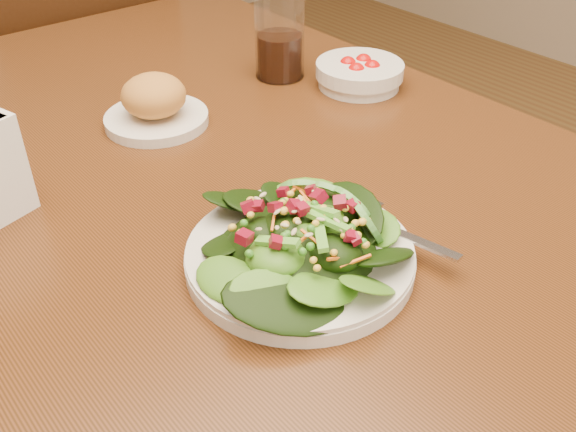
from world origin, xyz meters
name	(u,v)px	position (x,y,z in m)	size (l,w,h in m)	color
dining_table	(232,228)	(0.00, 0.00, 0.65)	(0.90, 1.40, 0.75)	#562C14
chair_far	(93,90)	(0.19, 0.89, 0.50)	(0.51, 0.51, 0.94)	black
salad_plate	(306,242)	(-0.05, -0.21, 0.78)	(0.25, 0.25, 0.07)	silver
bread_plate	(155,105)	(-0.01, 0.17, 0.78)	(0.15, 0.15, 0.08)	silver
tomato_bowl	(359,74)	(0.32, 0.08, 0.77)	(0.15, 0.15, 0.05)	silver
drinking_glass	(280,41)	(0.25, 0.19, 0.81)	(0.08, 0.08, 0.15)	silver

